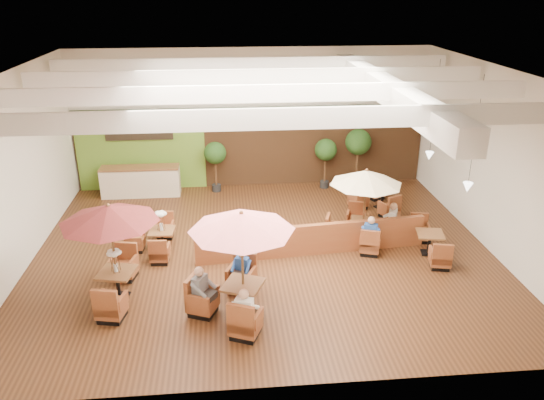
{
  "coord_description": "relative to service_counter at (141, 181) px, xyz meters",
  "views": [
    {
      "loc": [
        -1.1,
        -14.61,
        7.73
      ],
      "look_at": [
        0.3,
        0.5,
        1.5
      ],
      "focal_mm": 35.0,
      "sensor_mm": 36.0,
      "label": 1
    }
  ],
  "objects": [
    {
      "name": "topiary_2",
      "position": [
        8.59,
        0.2,
        1.21
      ],
      "size": [
        1.03,
        1.03,
        2.4
      ],
      "color": "black",
      "rests_on": "ground"
    },
    {
      "name": "table_3",
      "position": [
        1.06,
        -4.69,
        -0.14
      ],
      "size": [
        1.53,
        2.26,
        1.44
      ],
      "rotation": [
        0.0,
        0.0,
        -0.06
      ],
      "color": "brown",
      "rests_on": "ground"
    },
    {
      "name": "diner_4",
      "position": [
        8.51,
        -4.68,
        0.19
      ],
      "size": [
        0.44,
        0.47,
        0.84
      ],
      "rotation": [
        0.0,
        0.0,
        1.15
      ],
      "color": "white",
      "rests_on": "ground"
    },
    {
      "name": "table_5",
      "position": [
        8.76,
        -2.07,
        -0.25
      ],
      "size": [
        1.82,
        2.57,
        0.9
      ],
      "rotation": [
        0.0,
        0.0,
        0.44
      ],
      "color": "brown",
      "rests_on": "ground"
    },
    {
      "name": "room",
      "position": [
        4.65,
        -3.88,
        3.05
      ],
      "size": [
        14.04,
        14.0,
        5.52
      ],
      "color": "#381E0F",
      "rests_on": "ground"
    },
    {
      "name": "table_0",
      "position": [
        0.37,
        -7.35,
        1.46
      ],
      "size": [
        2.5,
        2.74,
        2.7
      ],
      "rotation": [
        0.0,
        0.0,
        -0.21
      ],
      "color": "brown",
      "rests_on": "ground"
    },
    {
      "name": "diner_1",
      "position": [
        3.63,
        -7.29,
        0.15
      ],
      "size": [
        0.4,
        0.37,
        0.72
      ],
      "rotation": [
        0.0,
        0.0,
        2.75
      ],
      "color": "#244C9C",
      "rests_on": "ground"
    },
    {
      "name": "table_2",
      "position": [
        7.61,
        -4.68,
        1.11
      ],
      "size": [
        2.54,
        2.54,
        2.46
      ],
      "rotation": [
        0.0,
        0.0,
        -0.32
      ],
      "color": "brown",
      "rests_on": "ground"
    },
    {
      "name": "table_1",
      "position": [
        3.56,
        -8.31,
        1.41
      ],
      "size": [
        2.75,
        2.92,
        2.79
      ],
      "rotation": [
        0.0,
        0.0,
        -0.41
      ],
      "color": "brown",
      "rests_on": "ground"
    },
    {
      "name": "topiary_1",
      "position": [
        7.29,
        0.2,
        0.93
      ],
      "size": [
        0.88,
        0.88,
        2.04
      ],
      "color": "black",
      "rests_on": "ground"
    },
    {
      "name": "topiary_0",
      "position": [
        2.91,
        0.2,
        0.93
      ],
      "size": [
        0.87,
        0.87,
        2.02
      ],
      "color": "black",
      "rests_on": "ground"
    },
    {
      "name": "service_counter",
      "position": [
        0.0,
        0.0,
        0.0
      ],
      "size": [
        3.0,
        0.75,
        1.18
      ],
      "color": "beige",
      "rests_on": "ground"
    },
    {
      "name": "booth_divider",
      "position": [
        5.86,
        -5.43,
        -0.09
      ],
      "size": [
        7.13,
        0.9,
        0.99
      ],
      "primitive_type": "cube",
      "rotation": [
        0.0,
        0.0,
        0.1
      ],
      "color": "brown",
      "rests_on": "ground"
    },
    {
      "name": "diner_2",
      "position": [
        2.61,
        -8.31,
        0.2
      ],
      "size": [
        0.47,
        0.49,
        0.86
      ],
      "rotation": [
        0.0,
        0.0,
        4.19
      ],
      "color": "slate",
      "rests_on": "ground"
    },
    {
      "name": "diner_0",
      "position": [
        3.63,
        -9.33,
        0.19
      ],
      "size": [
        0.47,
        0.43,
        0.85
      ],
      "rotation": [
        0.0,
        0.0,
        -0.35
      ],
      "color": "white",
      "rests_on": "ground"
    },
    {
      "name": "diner_3",
      "position": [
        7.61,
        -5.58,
        0.18
      ],
      "size": [
        0.45,
        0.42,
        0.81
      ],
      "rotation": [
        0.0,
        0.0,
        -0.39
      ],
      "color": "#244C9C",
      "rests_on": "ground"
    },
    {
      "name": "table_4",
      "position": [
        9.43,
        -5.73,
        -0.25
      ],
      "size": [
        0.92,
        2.43,
        0.88
      ],
      "rotation": [
        0.0,
        0.0,
        -0.2
      ],
      "color": "brown",
      "rests_on": "ground"
    }
  ]
}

